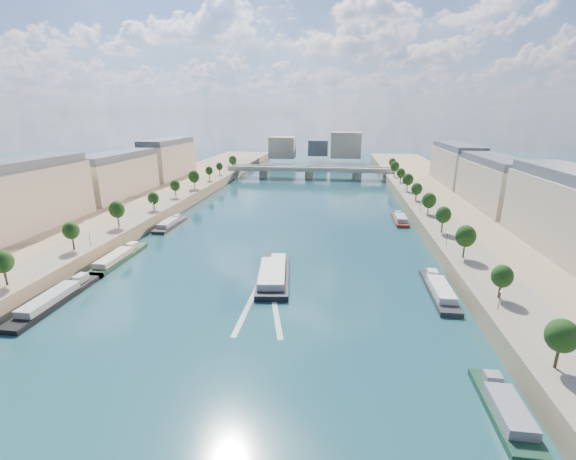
# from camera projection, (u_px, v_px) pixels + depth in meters

# --- Properties ---
(ground) EXTENTS (700.00, 700.00, 0.00)m
(ground) POSITION_uv_depth(u_px,v_px,m) (281.00, 238.00, 137.51)
(ground) COLOR #0C2435
(ground) RESTS_ON ground
(quay_left) EXTENTS (44.00, 520.00, 5.00)m
(quay_left) POSITION_uv_depth(u_px,v_px,m) (93.00, 224.00, 145.80)
(quay_left) COLOR #9E8460
(quay_left) RESTS_ON ground
(quay_right) EXTENTS (44.00, 520.00, 5.00)m
(quay_right) POSITION_uv_depth(u_px,v_px,m) (495.00, 240.00, 127.77)
(quay_right) COLOR #9E8460
(quay_right) RESTS_ON ground
(pave_left) EXTENTS (14.00, 520.00, 0.10)m
(pave_left) POSITION_uv_depth(u_px,v_px,m) (129.00, 219.00, 143.18)
(pave_left) COLOR gray
(pave_left) RESTS_ON quay_left
(pave_right) EXTENTS (14.00, 520.00, 0.10)m
(pave_right) POSITION_uv_depth(u_px,v_px,m) (449.00, 231.00, 128.90)
(pave_right) COLOR gray
(pave_right) RESTS_ON quay_right
(trees_left) EXTENTS (4.80, 268.80, 8.26)m
(trees_left) POSITION_uv_depth(u_px,v_px,m) (135.00, 204.00, 143.24)
(trees_left) COLOR #382B1E
(trees_left) RESTS_ON ground
(trees_right) EXTENTS (4.80, 268.80, 8.26)m
(trees_right) POSITION_uv_depth(u_px,v_px,m) (437.00, 208.00, 137.05)
(trees_right) COLOR #382B1E
(trees_right) RESTS_ON ground
(lamps_left) EXTENTS (0.36, 200.36, 4.28)m
(lamps_left) POSITION_uv_depth(u_px,v_px,m) (126.00, 220.00, 132.34)
(lamps_left) COLOR black
(lamps_left) RESTS_ON ground
(lamps_right) EXTENTS (0.36, 200.36, 4.28)m
(lamps_right) POSITION_uv_depth(u_px,v_px,m) (432.00, 219.00, 133.41)
(lamps_right) COLOR black
(lamps_right) RESTS_ON ground
(buildings_left) EXTENTS (16.00, 226.00, 23.20)m
(buildings_left) POSITION_uv_depth(u_px,v_px,m) (76.00, 182.00, 154.74)
(buildings_left) COLOR #C1B094
(buildings_left) RESTS_ON ground
(buildings_right) EXTENTS (16.00, 226.00, 23.20)m
(buildings_right) POSITION_uv_depth(u_px,v_px,m) (527.00, 193.00, 133.45)
(buildings_right) COLOR #C1B094
(buildings_right) RESTS_ON ground
(skyline) EXTENTS (79.00, 42.00, 22.00)m
(skyline) POSITION_uv_depth(u_px,v_px,m) (321.00, 146.00, 341.02)
(skyline) COLOR #C1B094
(skyline) RESTS_ON ground
(bridge) EXTENTS (112.00, 12.00, 8.15)m
(bridge) POSITION_uv_depth(u_px,v_px,m) (310.00, 171.00, 262.14)
(bridge) COLOR #C1B79E
(bridge) RESTS_ON ground
(tour_barge) EXTENTS (11.61, 29.34, 3.88)m
(tour_barge) POSITION_uv_depth(u_px,v_px,m) (273.00, 274.00, 104.12)
(tour_barge) COLOR black
(tour_barge) RESTS_ON ground
(wake) EXTENTS (10.76, 26.00, 0.04)m
(wake) POSITION_uv_depth(u_px,v_px,m) (261.00, 307.00, 88.71)
(wake) COLOR silver
(wake) RESTS_ON ground
(moored_barges_left) EXTENTS (5.00, 156.81, 3.60)m
(moored_barges_left) POSITION_uv_depth(u_px,v_px,m) (65.00, 293.00, 94.01)
(moored_barges_left) COLOR #1C283E
(moored_barges_left) RESTS_ON ground
(moored_barges_right) EXTENTS (5.00, 165.80, 3.60)m
(moored_barges_right) POSITION_uv_depth(u_px,v_px,m) (456.00, 321.00, 81.45)
(moored_barges_right) COLOR black
(moored_barges_right) RESTS_ON ground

